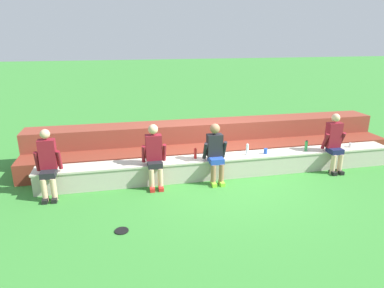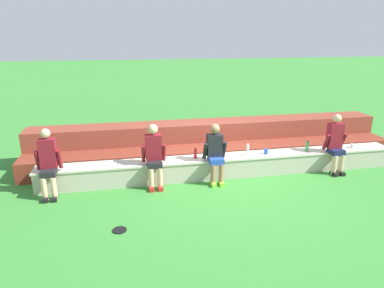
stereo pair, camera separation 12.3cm
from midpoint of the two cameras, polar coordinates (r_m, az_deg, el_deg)
The scene contains 13 objects.
ground_plane at distance 7.80m, azimuth 5.65°, elevation -5.93°, with size 80.00×80.00×0.00m, color #388433.
stone_seating_wall at distance 7.92m, azimuth 5.16°, elevation -3.54°, with size 8.31×0.54×0.48m.
brick_bleachers at distance 8.99m, azimuth 2.84°, elevation 0.07°, with size 9.30×1.50×0.94m.
person_far_left at distance 7.31m, azimuth -23.47°, elevation -2.96°, with size 0.50×0.55×1.39m.
person_left_of_center at distance 7.22m, azimuth -6.83°, elevation -1.77°, with size 0.52×0.52×1.36m.
person_center at distance 7.42m, azimuth 3.47°, elevation -1.32°, with size 0.52×0.52×1.31m.
person_right_of_center at distance 8.65m, azimuth 22.41°, elevation 0.34°, with size 0.51×0.50×1.39m.
water_bottle_mid_left at distance 7.62m, azimuth 0.11°, elevation -1.59°, with size 0.06×0.06×0.25m.
water_bottle_mid_right at distance 7.96m, azimuth 8.82°, elevation -0.89°, with size 0.06×0.06×0.27m.
water_bottle_near_right at distance 8.55m, azimuth 18.21°, elevation -0.30°, with size 0.07×0.07×0.26m.
plastic_cup_left_end at distance 8.12m, azimuth 11.82°, elevation -1.17°, with size 0.09×0.09×0.12m, color blue.
plastic_cup_right_end at distance 9.25m, azimuth 24.68°, elevation -0.16°, with size 0.08×0.08×0.11m, color white.
frisbee at distance 5.99m, azimuth -12.33°, elevation -14.04°, with size 0.23×0.23×0.02m, color black.
Camera 1 is at (-2.32, -6.76, 3.13)m, focal length 31.79 mm.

